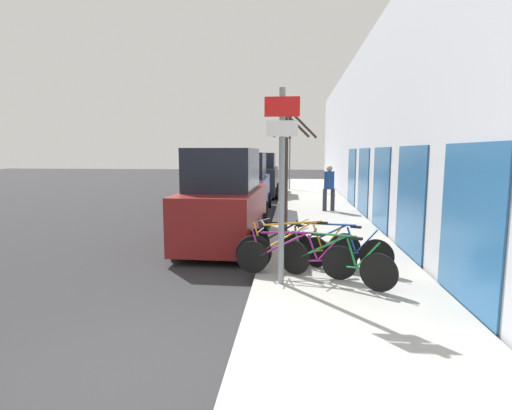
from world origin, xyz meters
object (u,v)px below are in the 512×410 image
object	(u,v)px
parked_car_1	(244,186)
bicycle_2	(299,249)
bicycle_3	(335,248)
bicycle_4	(286,244)
parked_car_0	(225,203)
traffic_light	(290,141)
street_tree	(286,169)
bicycle_1	(295,257)
parked_car_2	(260,176)
bicycle_0	(334,261)
signpost	(282,177)
pedestrian_near	(329,185)

from	to	relation	value
parked_car_1	bicycle_2	bearing A→B (deg)	-76.44
bicycle_3	bicycle_4	distance (m)	1.03
bicycle_3	parked_car_1	xyz separation A→B (m)	(-2.77, 7.91, 0.54)
parked_car_0	traffic_light	world-z (taller)	traffic_light
street_tree	bicycle_2	bearing A→B (deg)	-84.89
bicycle_1	bicycle_2	world-z (taller)	bicycle_2
bicycle_2	traffic_light	world-z (taller)	traffic_light
bicycle_3	parked_car_1	distance (m)	8.40
bicycle_4	street_tree	size ratio (longest dim) A/B	0.49
bicycle_3	bicycle_4	size ratio (longest dim) A/B	1.21
bicycle_1	bicycle_2	distance (m)	0.47
bicycle_2	parked_car_2	size ratio (longest dim) A/B	0.51
bicycle_2	traffic_light	size ratio (longest dim) A/B	0.54
bicycle_0	parked_car_0	size ratio (longest dim) A/B	0.44
parked_car_2	street_tree	distance (m)	10.53
signpost	bicycle_3	distance (m)	2.08
bicycle_1	bicycle_4	bearing A→B (deg)	19.12
bicycle_0	bicycle_1	size ratio (longest dim) A/B	0.88
signpost	parked_car_1	distance (m)	9.21
bicycle_0	pedestrian_near	xyz separation A→B (m)	(0.65, 8.59, 0.63)
parked_car_1	pedestrian_near	xyz separation A→B (m)	(3.31, -0.26, 0.09)
bicycle_2	parked_car_1	distance (m)	8.39
signpost	parked_car_0	bearing A→B (deg)	114.81
signpost	bicycle_0	bearing A→B (deg)	8.75
parked_car_0	pedestrian_near	world-z (taller)	parked_car_0
signpost	parked_car_0	xyz separation A→B (m)	(-1.56, 3.38, -0.87)
bicycle_0	bicycle_2	size ratio (longest dim) A/B	0.80
bicycle_0	pedestrian_near	size ratio (longest dim) A/B	1.10
bicycle_1	traffic_light	world-z (taller)	traffic_light
parked_car_2	pedestrian_near	bearing A→B (deg)	-63.65
parked_car_2	traffic_light	size ratio (longest dim) A/B	1.05
parked_car_2	traffic_light	world-z (taller)	traffic_light
bicycle_0	parked_car_1	distance (m)	9.26
bicycle_2	parked_car_1	bearing A→B (deg)	2.74
bicycle_0	parked_car_2	world-z (taller)	parked_car_2
street_tree	traffic_light	distance (m)	12.95
bicycle_0	street_tree	world-z (taller)	street_tree
bicycle_3	parked_car_2	size ratio (longest dim) A/B	0.44
bicycle_1	parked_car_2	distance (m)	14.72
bicycle_0	traffic_light	xyz separation A→B (m)	(-0.95, 17.40, 2.51)
traffic_light	signpost	bearing A→B (deg)	-89.88
parked_car_2	traffic_light	bearing A→B (deg)	56.87
bicycle_1	parked_car_0	bearing A→B (deg)	40.19
bicycle_0	parked_car_1	world-z (taller)	parked_car_1
parked_car_2	street_tree	bearing A→B (deg)	-81.73
pedestrian_near	parked_car_2	bearing A→B (deg)	-66.32
bicycle_2	bicycle_4	world-z (taller)	bicycle_2
bicycle_4	parked_car_1	bearing A→B (deg)	45.95
bicycle_0	parked_car_0	distance (m)	4.12
pedestrian_near	street_tree	bearing A→B (deg)	65.66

